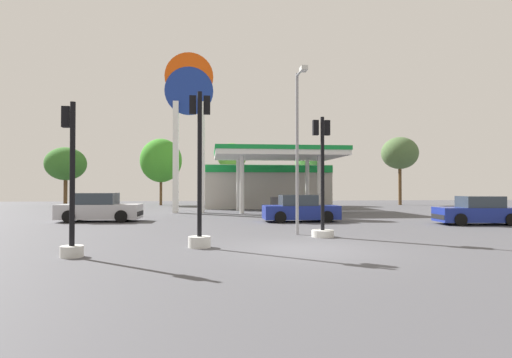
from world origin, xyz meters
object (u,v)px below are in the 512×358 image
at_px(tree_0, 66,164).
at_px(tree_2, 232,157).
at_px(car_0, 99,209).
at_px(car_2, 478,212).
at_px(traffic_signal_2, 322,196).
at_px(station_pole_sign, 189,113).
at_px(tree_3, 309,164).
at_px(tree_1, 161,161).
at_px(corner_streetlamp, 298,136).
at_px(car_1, 300,209).
at_px(traffic_signal_0, 200,191).
at_px(tree_4, 400,153).
at_px(traffic_signal_1, 71,203).

distance_m(tree_0, tree_2, 16.43).
bearing_deg(tree_0, car_0, -67.75).
distance_m(car_2, tree_0, 36.32).
distance_m(car_0, traffic_signal_2, 13.16).
bearing_deg(car_2, station_pole_sign, 142.68).
bearing_deg(tree_3, tree_1, 173.79).
height_order(traffic_signal_2, tree_0, tree_0).
relative_size(tree_2, corner_streetlamp, 1.02).
xyz_separation_m(car_1, tree_2, (-2.54, 22.44, 4.40)).
height_order(car_0, tree_2, tree_2).
relative_size(car_0, car_2, 1.06).
relative_size(traffic_signal_0, tree_4, 0.68).
xyz_separation_m(station_pole_sign, tree_1, (-3.47, 13.52, -2.68)).
bearing_deg(tree_2, tree_4, -7.66).
bearing_deg(corner_streetlamp, car_1, 77.35).
bearing_deg(car_0, tree_2, 68.67).
height_order(car_0, traffic_signal_1, traffic_signal_1).
relative_size(traffic_signal_2, tree_0, 0.78).
bearing_deg(traffic_signal_2, car_2, 25.60).
height_order(car_0, car_1, car_0).
xyz_separation_m(station_pole_sign, traffic_signal_1, (-2.20, -19.45, -5.82)).
height_order(station_pole_sign, car_0, station_pole_sign).
xyz_separation_m(traffic_signal_2, tree_1, (-9.17, 29.15, 3.04)).
xyz_separation_m(traffic_signal_2, corner_streetlamp, (-0.79, 0.61, 2.33)).
bearing_deg(car_2, traffic_signal_1, -154.29).
bearing_deg(tree_1, traffic_signal_1, -87.79).
xyz_separation_m(traffic_signal_1, corner_streetlamp, (7.11, 4.43, 2.43)).
xyz_separation_m(car_0, traffic_signal_2, (10.15, -8.33, 0.84)).
xyz_separation_m(traffic_signal_0, traffic_signal_2, (4.52, 2.36, -0.21)).
distance_m(car_2, traffic_signal_2, 10.11).
bearing_deg(corner_streetlamp, car_2, 20.76).
xyz_separation_m(traffic_signal_2, tree_3, (5.94, 27.50, 2.73)).
bearing_deg(tree_1, tree_3, -6.21).
height_order(traffic_signal_0, tree_1, tree_1).
height_order(car_2, traffic_signal_2, traffic_signal_2).
xyz_separation_m(traffic_signal_0, tree_2, (2.64, 31.87, 3.31)).
distance_m(car_1, tree_0, 28.43).
height_order(car_2, traffic_signal_1, traffic_signal_1).
xyz_separation_m(car_0, corner_streetlamp, (9.36, -7.72, 3.17)).
distance_m(traffic_signal_1, traffic_signal_2, 8.78).
distance_m(car_2, corner_streetlamp, 11.04).
bearing_deg(tree_0, traffic_signal_1, -72.07).
height_order(traffic_signal_2, tree_1, tree_1).
bearing_deg(station_pole_sign, tree_4, 28.55).
relative_size(station_pole_sign, tree_0, 2.02).
height_order(tree_2, tree_4, tree_4).
bearing_deg(station_pole_sign, traffic_signal_2, -69.95).
relative_size(tree_0, tree_3, 0.98).
bearing_deg(traffic_signal_1, traffic_signal_2, 25.83).
height_order(traffic_signal_0, tree_0, tree_0).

